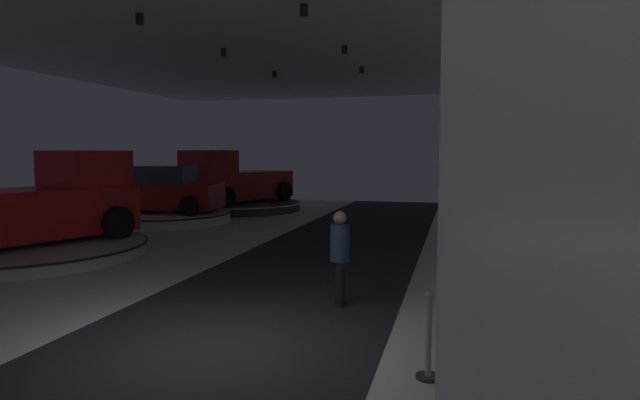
{
  "coord_description": "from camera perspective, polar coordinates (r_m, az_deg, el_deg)",
  "views": [
    {
      "loc": [
        3.08,
        -6.33,
        2.54
      ],
      "look_at": [
        -0.18,
        6.42,
        1.4
      ],
      "focal_mm": 30.37,
      "sensor_mm": 36.0,
      "label": 1
    }
  ],
  "objects": [
    {
      "name": "brand_sign_pylon",
      "position": [
        2.42,
        26.0,
        -5.95
      ],
      "size": [
        1.3,
        0.72,
        4.07
      ],
      "color": "slate",
      "rests_on": "ground"
    },
    {
      "name": "display_car_far_right",
      "position": [
        17.68,
        22.82,
        0.02
      ],
      "size": [
        4.22,
        4.27,
        1.71
      ],
      "color": "#B77519",
      "rests_on": "display_platform_far_right"
    },
    {
      "name": "pickup_truck_mid_left",
      "position": [
        15.24,
        -27.82,
        -0.49
      ],
      "size": [
        4.0,
        5.7,
        2.3
      ],
      "color": "red",
      "rests_on": "display_platform_mid_left"
    },
    {
      "name": "display_car_far_left",
      "position": [
        20.71,
        -16.17,
        0.88
      ],
      "size": [
        4.35,
        2.52,
        1.71
      ],
      "color": "maroon",
      "rests_on": "display_platform_far_left"
    },
    {
      "name": "display_platform_mid_left",
      "position": [
        15.22,
        -28.72,
        -4.61
      ],
      "size": [
        5.83,
        5.83,
        0.31
      ],
      "color": "#B7B7BC",
      "rests_on": "ground"
    },
    {
      "name": "display_platform_far_right",
      "position": [
        17.8,
        22.64,
        -2.97
      ],
      "size": [
        5.25,
        5.25,
        0.37
      ],
      "color": "#B7B7BC",
      "rests_on": "ground"
    },
    {
      "name": "column_right",
      "position": [
        8.2,
        23.27,
        6.02
      ],
      "size": [
        1.11,
        1.11,
        5.5
      ],
      "color": "silver",
      "rests_on": "ground"
    },
    {
      "name": "display_platform_deep_right",
      "position": [
        22.97,
        25.07,
        -1.46
      ],
      "size": [
        5.04,
        5.04,
        0.29
      ],
      "color": "silver",
      "rests_on": "ground"
    },
    {
      "name": "stanchion_b",
      "position": [
        6.42,
        11.35,
        -14.91
      ],
      "size": [
        0.28,
        0.28,
        1.01
      ],
      "color": "#333338",
      "rests_on": "ground"
    },
    {
      "name": "display_platform_deep_left",
      "position": [
        24.46,
        -8.66,
        -0.59
      ],
      "size": [
        5.68,
        5.68,
        0.36
      ],
      "color": "#333338",
      "rests_on": "ground"
    },
    {
      "name": "visitor_walking_near",
      "position": [
        9.02,
        2.1,
        -5.49
      ],
      "size": [
        0.32,
        0.32,
        1.59
      ],
      "color": "black",
      "rests_on": "ground"
    },
    {
      "name": "display_platform_far_left",
      "position": [
        20.81,
        -16.19,
        -1.68
      ],
      "size": [
        4.99,
        4.99,
        0.38
      ],
      "color": "silver",
      "rests_on": "ground"
    },
    {
      "name": "pickup_truck_deep_left",
      "position": [
        24.15,
        -9.23,
        1.95
      ],
      "size": [
        4.12,
        5.7,
        2.3
      ],
      "color": "maroon",
      "rests_on": "display_platform_deep_left"
    },
    {
      "name": "ground",
      "position": [
        7.49,
        -11.3,
        -15.17
      ],
      "size": [
        24.0,
        44.0,
        0.06
      ],
      "color": "silver"
    },
    {
      "name": "stanchion_c",
      "position": [
        5.6,
        14.93,
        -18.01
      ],
      "size": [
        0.28,
        0.28,
        1.01
      ],
      "color": "#333338",
      "rests_on": "ground"
    },
    {
      "name": "display_car_deep_right",
      "position": [
        22.92,
        25.14,
        0.77
      ],
      "size": [
        2.41,
        4.32,
        1.71
      ],
      "color": "navy",
      "rests_on": "display_platform_deep_right"
    }
  ]
}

